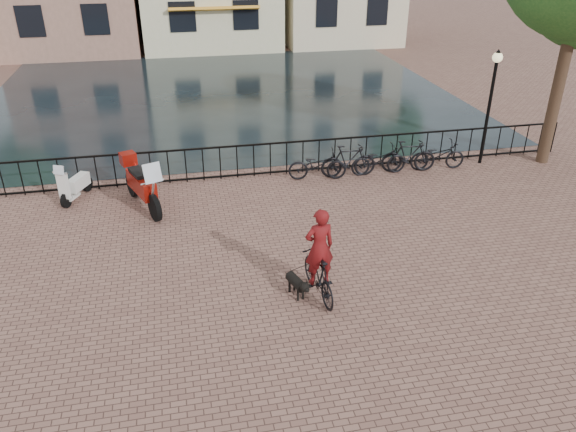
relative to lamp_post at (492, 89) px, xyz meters
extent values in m
plane|color=brown|center=(-7.20, -7.60, -2.38)|extent=(100.00, 100.00, 0.00)
plane|color=black|center=(-7.20, 9.70, -2.38)|extent=(20.00, 20.00, 0.00)
cube|color=black|center=(-7.20, 0.40, -1.38)|extent=(20.00, 0.05, 0.05)
cube|color=black|center=(-7.20, 0.40, -2.30)|extent=(20.00, 0.05, 0.05)
cube|color=orange|center=(-6.70, 17.70, 0.22)|extent=(5.00, 0.60, 0.15)
cylinder|color=black|center=(2.00, -0.30, 0.42)|extent=(0.36, 0.36, 5.60)
cylinder|color=black|center=(0.00, 0.00, -0.78)|extent=(0.10, 0.10, 3.20)
sphere|color=beige|center=(0.00, 0.00, 0.92)|extent=(0.30, 0.30, 0.30)
imported|color=black|center=(-6.84, -5.91, -1.87)|extent=(0.66, 1.73, 1.01)
imported|color=#5E0E0F|center=(-6.84, -5.91, -1.07)|extent=(0.77, 0.55, 1.98)
imported|color=black|center=(-5.40, -0.20, -1.93)|extent=(1.78, 0.83, 0.90)
imported|color=black|center=(-4.45, -0.20, -1.88)|extent=(1.68, 0.54, 1.00)
imported|color=black|center=(-3.50, -0.20, -1.93)|extent=(1.72, 0.62, 0.90)
imported|color=black|center=(-2.55, -0.20, -1.88)|extent=(1.71, 0.68, 1.00)
imported|color=black|center=(-1.60, -0.20, -1.93)|extent=(1.75, 0.72, 0.90)
camera|label=1|loc=(-9.37, -15.03, 4.39)|focal=35.00mm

